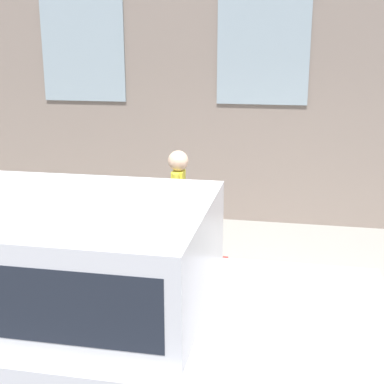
% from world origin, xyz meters
% --- Properties ---
extents(ground_plane, '(80.00, 80.00, 0.00)m').
position_xyz_m(ground_plane, '(0.00, 0.00, 0.00)').
color(ground_plane, '#47474C').
extents(sidewalk, '(3.16, 60.00, 0.13)m').
position_xyz_m(sidewalk, '(1.58, 0.00, 0.07)').
color(sidewalk, '#9E9B93').
rests_on(sidewalk, ground_plane).
extents(fire_hydrant, '(0.35, 0.46, 0.77)m').
position_xyz_m(fire_hydrant, '(0.60, 0.36, 0.52)').
color(fire_hydrant, red).
rests_on(fire_hydrant, sidewalk).
extents(person, '(0.35, 0.23, 1.46)m').
position_xyz_m(person, '(1.11, 0.78, 1.01)').
color(person, '#232328').
rests_on(person, sidewalk).
extents(parked_car_silver_near, '(1.94, 5.07, 1.64)m').
position_xyz_m(parked_car_silver_near, '(-1.20, 1.28, 0.90)').
color(parked_car_silver_near, black).
rests_on(parked_car_silver_near, ground_plane).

